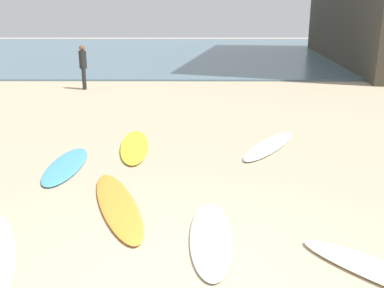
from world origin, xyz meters
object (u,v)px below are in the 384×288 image
surfboard_2 (270,145)px  surfboard_6 (66,165)px  beachgoer_near (83,65)px  surfboard_4 (211,236)px  surfboard_0 (135,146)px  surfboard_1 (118,204)px

surfboard_2 → surfboard_6: surfboard_2 is taller
surfboard_6 → beachgoer_near: beachgoer_near is taller
surfboard_4 → surfboard_6: size_ratio=0.92×
surfboard_4 → beachgoer_near: beachgoer_near is taller
surfboard_4 → surfboard_6: bearing=-44.8°
surfboard_2 → surfboard_0: bearing=-148.1°
surfboard_1 → surfboard_6: (-1.24, 1.69, -0.00)m
surfboard_2 → surfboard_1: bearing=-102.1°
surfboard_0 → surfboard_4: size_ratio=1.28×
surfboard_0 → surfboard_2: surfboard_0 is taller
surfboard_1 → beachgoer_near: bearing=86.7°
surfboard_6 → beachgoer_near: 9.22m
beachgoer_near → surfboard_1: bearing=-174.3°
surfboard_1 → surfboard_2: bearing=28.1°
surfboard_6 → beachgoer_near: size_ratio=1.27×
beachgoer_near → surfboard_0: bearing=-169.6°
surfboard_4 → beachgoer_near: (-4.47, 11.60, 0.90)m
surfboard_4 → surfboard_1: bearing=-34.4°
surfboard_0 → surfboard_4: (1.47, -3.83, -0.01)m
surfboard_0 → beachgoer_near: 8.37m
surfboard_0 → surfboard_4: bearing=104.9°
surfboard_1 → surfboard_6: 2.10m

